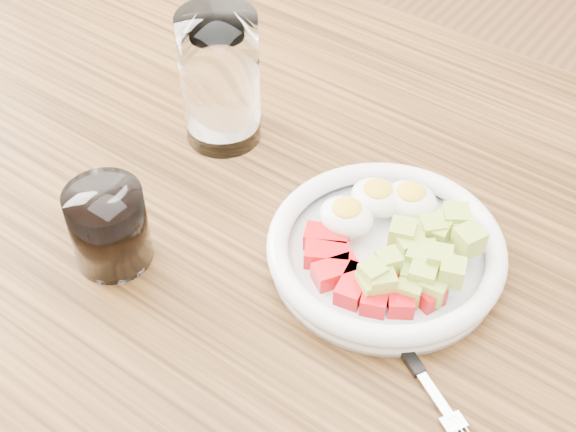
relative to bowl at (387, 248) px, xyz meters
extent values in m
cube|color=brown|center=(-0.74, 0.31, -0.43)|extent=(0.07, 0.07, 0.73)
cube|color=brown|center=(-0.09, -0.04, -0.04)|extent=(1.50, 0.90, 0.04)
cylinder|color=white|center=(0.00, 0.00, -0.02)|extent=(0.23, 0.23, 0.01)
torus|color=white|center=(0.00, 0.00, 0.00)|extent=(0.23, 0.23, 0.02)
cube|color=red|center=(-0.05, -0.03, 0.00)|extent=(0.05, 0.04, 0.02)
cube|color=red|center=(-0.04, -0.04, 0.00)|extent=(0.05, 0.04, 0.02)
cube|color=red|center=(-0.02, -0.06, 0.00)|extent=(0.04, 0.05, 0.02)
cube|color=red|center=(0.00, -0.06, 0.00)|extent=(0.03, 0.05, 0.02)
cube|color=red|center=(0.02, -0.06, 0.00)|extent=(0.04, 0.05, 0.02)
cube|color=red|center=(0.04, -0.04, 0.00)|extent=(0.04, 0.05, 0.02)
cube|color=red|center=(0.05, -0.03, 0.00)|extent=(0.05, 0.04, 0.02)
ellipsoid|color=white|center=(-0.04, 0.04, 0.01)|extent=(0.06, 0.05, 0.03)
ellipsoid|color=yellow|center=(-0.04, 0.04, 0.03)|extent=(0.03, 0.03, 0.01)
ellipsoid|color=white|center=(-0.01, 0.06, 0.01)|extent=(0.06, 0.05, 0.03)
ellipsoid|color=yellow|center=(-0.01, 0.06, 0.03)|extent=(0.03, 0.03, 0.01)
ellipsoid|color=white|center=(-0.05, 0.00, 0.01)|extent=(0.06, 0.05, 0.03)
ellipsoid|color=yellow|center=(-0.05, 0.00, 0.03)|extent=(0.03, 0.03, 0.01)
cube|color=#AEBB48|center=(0.04, -0.01, 0.01)|extent=(0.03, 0.03, 0.03)
cube|color=#AEBB48|center=(0.07, 0.03, 0.03)|extent=(0.03, 0.03, 0.02)
cube|color=#AEBB48|center=(0.05, -0.04, 0.01)|extent=(0.03, 0.03, 0.02)
cube|color=#AEBB48|center=(0.02, 0.02, 0.01)|extent=(0.03, 0.03, 0.02)
cube|color=#AEBB48|center=(0.03, 0.03, 0.02)|extent=(0.03, 0.03, 0.02)
cube|color=#AEBB48|center=(0.01, -0.05, 0.02)|extent=(0.03, 0.03, 0.02)
cube|color=#AEBB48|center=(0.05, -0.02, 0.01)|extent=(0.03, 0.03, 0.02)
cube|color=#AEBB48|center=(0.02, -0.05, 0.01)|extent=(0.04, 0.04, 0.03)
cube|color=#AEBB48|center=(0.04, 0.05, 0.01)|extent=(0.03, 0.03, 0.02)
cube|color=#AEBB48|center=(0.07, -0.01, 0.02)|extent=(0.03, 0.03, 0.02)
cube|color=#AEBB48|center=(0.06, -0.02, 0.01)|extent=(0.03, 0.03, 0.02)
cube|color=#AEBB48|center=(0.02, -0.03, 0.02)|extent=(0.03, 0.03, 0.02)
cube|color=#AEBB48|center=(0.02, 0.00, 0.01)|extent=(0.04, 0.04, 0.03)
cube|color=#AEBB48|center=(0.01, 0.01, 0.02)|extent=(0.03, 0.03, 0.02)
cube|color=#AEBB48|center=(0.04, 0.00, 0.01)|extent=(0.03, 0.03, 0.02)
cube|color=#AEBB48|center=(0.06, 0.00, 0.02)|extent=(0.03, 0.03, 0.02)
cube|color=#AEBB48|center=(0.03, 0.03, 0.02)|extent=(0.03, 0.03, 0.02)
cube|color=#AEBB48|center=(0.04, 0.06, 0.02)|extent=(0.03, 0.03, 0.02)
cube|color=#AEBB48|center=(0.02, -0.05, 0.01)|extent=(0.04, 0.04, 0.02)
cube|color=#AEBB48|center=(0.04, -0.02, 0.01)|extent=(0.03, 0.03, 0.02)
cube|color=black|center=(0.06, -0.08, -0.02)|extent=(0.08, 0.05, 0.01)
cube|color=silver|center=(0.11, -0.11, -0.02)|extent=(0.05, 0.03, 0.00)
cube|color=silver|center=(0.14, -0.12, -0.02)|extent=(0.02, 0.02, 0.00)
cylinder|color=white|center=(-0.25, 0.06, 0.06)|extent=(0.09, 0.09, 0.16)
cylinder|color=white|center=(-0.22, -0.15, 0.02)|extent=(0.08, 0.08, 0.09)
cylinder|color=black|center=(-0.22, -0.15, 0.02)|extent=(0.07, 0.07, 0.07)
camera|label=1|loc=(0.23, -0.48, 0.58)|focal=50.00mm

